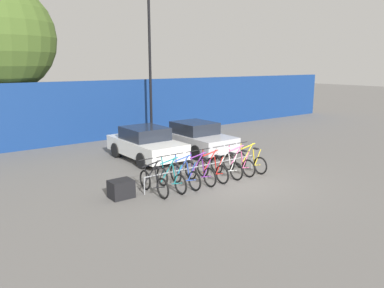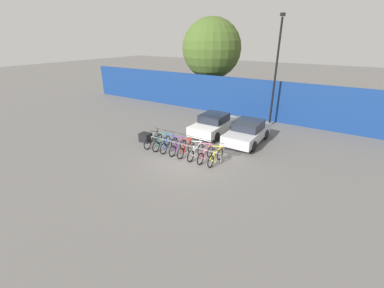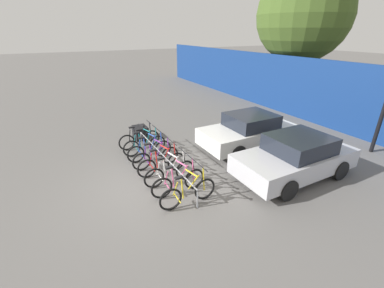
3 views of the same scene
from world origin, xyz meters
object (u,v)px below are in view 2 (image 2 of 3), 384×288
at_px(bicycle_yellow, 215,157).
at_px(tree_behind_hoarding, 212,49).
at_px(bicycle_white, 196,152).
at_px(car_silver, 247,132).
at_px(bicycle_red, 186,149).
at_px(bicycle_teal, 162,143).
at_px(cargo_crate, 145,137).
at_px(car_white, 213,124).
at_px(bicycle_pink, 205,154).
at_px(lamp_post, 276,68).
at_px(bike_rack, 184,145).
at_px(bicycle_black, 153,141).
at_px(bicycle_blue, 169,145).
at_px(bicycle_purple, 178,147).

height_order(bicycle_yellow, tree_behind_hoarding, tree_behind_hoarding).
bearing_deg(bicycle_white, car_silver, 65.35).
bearing_deg(bicycle_yellow, bicycle_red, -176.89).
bearing_deg(bicycle_white, bicycle_teal, 177.21).
relative_size(bicycle_red, cargo_crate, 2.44).
bearing_deg(car_white, bicycle_teal, -109.28).
height_order(bicycle_pink, lamp_post, lamp_post).
bearing_deg(bicycle_teal, bicycle_white, 3.00).
height_order(bike_rack, cargo_crate, bike_rack).
distance_m(bicycle_pink, bicycle_yellow, 0.61).
xyz_separation_m(bicycle_black, bicycle_yellow, (4.28, 0.00, 0.00)).
height_order(bike_rack, bicycle_red, bicycle_red).
bearing_deg(car_silver, cargo_crate, -148.24).
height_order(cargo_crate, tree_behind_hoarding, tree_behind_hoarding).
xyz_separation_m(bicycle_blue, bicycle_white, (1.85, 0.00, 0.00)).
distance_m(bicycle_pink, car_silver, 3.87).
bearing_deg(bicycle_white, car_white, 101.82).
xyz_separation_m(bicycle_white, car_white, (-1.03, 3.93, 0.31)).
bearing_deg(bicycle_teal, bicycle_yellow, 3.00).
xyz_separation_m(bicycle_teal, bicycle_white, (2.40, 0.00, 0.00)).
bearing_deg(tree_behind_hoarding, bike_rack, -68.92).
relative_size(car_silver, tree_behind_hoarding, 0.51).
relative_size(bicycle_black, bicycle_teal, 1.00).
bearing_deg(bicycle_red, tree_behind_hoarding, 112.57).
bearing_deg(bicycle_blue, car_silver, 44.37).
xyz_separation_m(car_white, car_silver, (2.53, -0.18, 0.00)).
relative_size(bicycle_blue, lamp_post, 0.22).
xyz_separation_m(bicycle_white, lamp_post, (1.69, 7.97, 3.82)).
bearing_deg(bicycle_teal, bicycle_pink, 3.00).
relative_size(car_silver, cargo_crate, 5.72).
bearing_deg(cargo_crate, tree_behind_hoarding, 95.49).
height_order(bike_rack, car_silver, car_silver).
relative_size(bicycle_purple, bicycle_red, 1.00).
bearing_deg(bicycle_pink, car_white, 110.66).
bearing_deg(bicycle_pink, bicycle_red, 178.09).
xyz_separation_m(bicycle_pink, tree_behind_hoarding, (-5.62, 10.77, 4.83)).
bearing_deg(bicycle_black, car_white, 64.10).
height_order(bicycle_white, bicycle_yellow, same).
height_order(bicycle_black, bicycle_teal, same).
bearing_deg(lamp_post, cargo_crate, -126.75).
bearing_deg(car_white, tree_behind_hoarding, 120.24).
relative_size(bicycle_purple, bicycle_pink, 1.00).
relative_size(bicycle_black, cargo_crate, 2.44).
bearing_deg(bicycle_purple, bicycle_red, -2.39).
bearing_deg(tree_behind_hoarding, bicycle_yellow, -59.93).
bearing_deg(car_white, bicycle_black, -117.33).
height_order(bicycle_purple, bicycle_red, same).
xyz_separation_m(bike_rack, bicycle_yellow, (2.14, -0.15, -0.12)).
bearing_deg(bicycle_purple, bicycle_blue, 177.61).
xyz_separation_m(bicycle_black, cargo_crate, (-0.95, 0.34, -0.10)).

